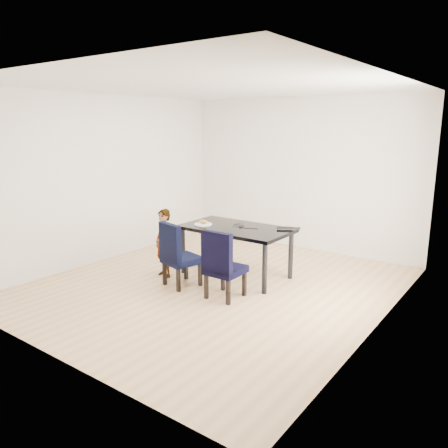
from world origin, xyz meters
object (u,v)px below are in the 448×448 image
Objects in this scene: chair_right at (225,264)px; plate at (203,224)px; chair_left at (182,254)px; laptop at (289,228)px; child at (164,243)px; dining_table at (236,251)px.

plate is (-0.86, 0.61, 0.30)m from chair_right.
chair_left reaches higher than laptop.
chair_right reaches higher than chair_left.
laptop is at bearing 74.64° from chair_right.
chair_right is at bearing 46.59° from laptop.
child is (-1.22, 0.13, 0.05)m from chair_right.
chair_right reaches higher than dining_table.
plate is at bearing 71.44° from child.
plate is (0.35, 0.48, 0.25)m from child.
chair_right is (0.75, 0.00, 0.00)m from chair_left.
chair_right is 0.90× the size of child.
chair_right is 3.49× the size of plate.
chair_left is 0.49m from child.
chair_left is (-0.38, -0.78, 0.08)m from dining_table.
chair_left is at bearing 179.80° from chair_right.
chair_right is 2.72× the size of laptop.
plate is at bearing -4.31° from laptop.
dining_table is 1.74× the size of chair_right.
chair_left is 1.58m from laptop.
laptop is at bearing 51.09° from child.
chair_left is 0.69m from plate.
child is at bearing 173.73° from chair_right.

